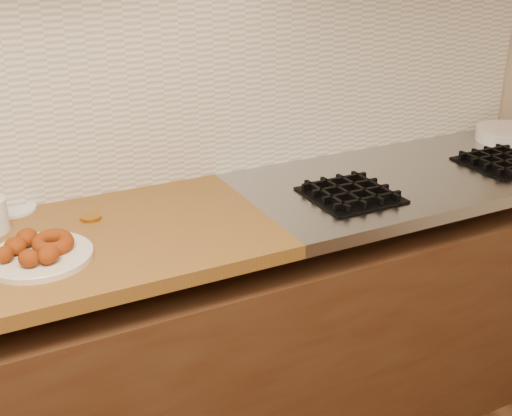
% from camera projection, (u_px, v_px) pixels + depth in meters
% --- Properties ---
extents(wall_back, '(4.00, 0.02, 2.70)m').
position_uv_depth(wall_back, '(44.00, 50.00, 1.80)').
color(wall_back, '#C7B196').
rests_on(wall_back, ground).
extents(base_cabinet, '(3.60, 0.60, 0.77)m').
position_uv_depth(base_cabinet, '(105.00, 390.00, 1.93)').
color(base_cabinet, '#48301B').
rests_on(base_cabinet, floor).
extents(stovetop, '(1.30, 0.62, 0.04)m').
position_uv_depth(stovetop, '(421.00, 176.00, 2.21)').
color(stovetop, '#9EA0A5').
rests_on(stovetop, base_cabinet).
extents(backsplash, '(3.60, 0.02, 0.60)m').
position_uv_depth(backsplash, '(52.00, 103.00, 1.85)').
color(backsplash, silver).
rests_on(backsplash, wall_back).
extents(burner_grates, '(0.91, 0.26, 0.03)m').
position_uv_depth(burner_grates, '(432.00, 176.00, 2.13)').
color(burner_grates, black).
rests_on(burner_grates, stovetop).
extents(donut_plate, '(0.26, 0.26, 0.02)m').
position_uv_depth(donut_plate, '(40.00, 256.00, 1.61)').
color(donut_plate, silver).
rests_on(donut_plate, butcher_block).
extents(ring_donut, '(0.11, 0.12, 0.05)m').
position_uv_depth(ring_donut, '(53.00, 242.00, 1.62)').
color(ring_donut, maroon).
rests_on(ring_donut, donut_plate).
extents(fried_dough_chunks, '(0.16, 0.20, 0.05)m').
position_uv_depth(fried_dough_chunks, '(26.00, 249.00, 1.58)').
color(fried_dough_chunks, maroon).
rests_on(fried_dough_chunks, donut_plate).
extents(tub_lid, '(0.15, 0.15, 0.01)m').
position_uv_depth(tub_lid, '(12.00, 209.00, 1.89)').
color(tub_lid, silver).
rests_on(tub_lid, butcher_block).
extents(brass_jar_lid, '(0.07, 0.07, 0.01)m').
position_uv_depth(brass_jar_lid, '(91.00, 217.00, 1.83)').
color(brass_jar_lid, '#B27922').
rests_on(brass_jar_lid, butcher_block).
extents(plate_stack, '(0.25, 0.25, 0.05)m').
position_uv_depth(plate_stack, '(509.00, 134.00, 2.51)').
color(plate_stack, silver).
rests_on(plate_stack, stovetop).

